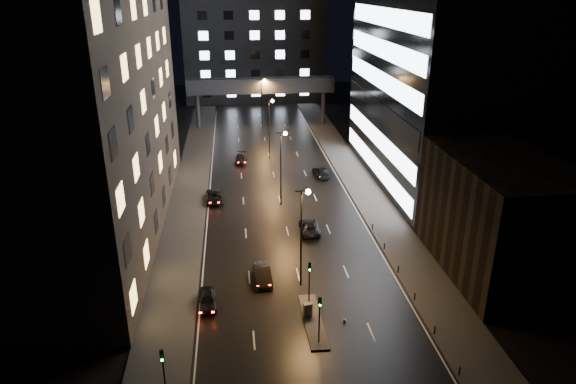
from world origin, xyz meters
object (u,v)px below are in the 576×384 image
object	(u,v)px
car_toward_a	(309,227)
car_away_b	(263,274)
car_away_a	(207,300)
car_away_c	(215,197)
utility_cabinet	(308,310)
car_away_d	(241,159)
car_toward_b	(321,172)

from	to	relation	value
car_toward_a	car_away_b	bearing A→B (deg)	59.68
car_away_a	car_toward_a	world-z (taller)	car_toward_a
car_away_c	utility_cabinet	xyz separation A→B (m)	(8.78, -27.45, 0.11)
car_away_b	car_away_d	size ratio (longest dim) A/B	0.97
car_away_a	car_away_b	bearing A→B (deg)	30.77
car_toward_b	utility_cabinet	xyz separation A→B (m)	(-7.40, -35.84, 0.07)
car_away_d	utility_cabinet	xyz separation A→B (m)	(4.73, -43.74, 0.12)
car_toward_a	car_away_a	bearing A→B (deg)	51.58
car_away_c	utility_cabinet	bearing A→B (deg)	-75.68
car_away_d	car_toward_a	bearing A→B (deg)	-70.57
car_away_c	car_toward_a	size ratio (longest dim) A/B	1.02
car_toward_b	car_away_a	bearing A→B (deg)	60.89
car_away_b	car_away_c	world-z (taller)	car_away_b
car_away_b	car_away_c	bearing A→B (deg)	100.53
car_away_a	car_away_d	xyz separation A→B (m)	(4.17, 40.99, 0.01)
car_toward_a	car_away_c	bearing A→B (deg)	-41.81
car_away_d	car_toward_a	distance (m)	27.93
utility_cabinet	car_toward_a	bearing A→B (deg)	68.33
car_away_a	car_away_d	world-z (taller)	car_away_d
car_toward_a	utility_cabinet	xyz separation A→B (m)	(-2.68, -16.81, 0.12)
car_toward_a	utility_cabinet	bearing A→B (deg)	82.02
car_toward_b	utility_cabinet	bearing A→B (deg)	75.45
car_away_b	utility_cabinet	world-z (taller)	car_away_b
car_away_a	car_away_c	world-z (taller)	car_away_c
car_away_b	car_toward_b	size ratio (longest dim) A/B	0.90
car_toward_a	utility_cabinet	world-z (taller)	utility_cabinet
car_away_d	car_toward_b	distance (m)	14.47
car_away_a	car_away_d	bearing A→B (deg)	79.45
car_away_a	car_toward_b	bearing A→B (deg)	59.04
car_away_c	car_away_a	bearing A→B (deg)	-93.71
car_away_b	car_away_a	bearing A→B (deg)	-147.93
car_away_c	car_away_d	xyz separation A→B (m)	(4.05, 16.28, -0.01)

